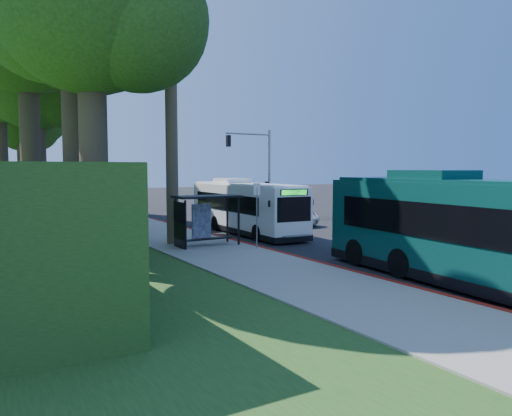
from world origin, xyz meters
TOP-DOWN VIEW (x-y plane):
  - ground at (0.00, 0.00)m, footprint 140.00×140.00m
  - sidewalk at (-7.30, 0.00)m, footprint 4.50×70.00m
  - red_curb at (-5.00, -4.00)m, footprint 0.25×30.00m
  - grass_verge at (-13.00, 5.00)m, footprint 8.00×70.00m
  - bus_shelter at (-7.26, -2.86)m, footprint 3.20×1.51m
  - stop_sign_pole at (-5.40, -5.00)m, footprint 0.35×0.06m
  - traffic_signal_pole at (3.78, 10.00)m, footprint 4.10×0.30m
  - tree_0 at (-12.40, -0.02)m, footprint 8.40×8.00m
  - tree_1 at (-13.37, 7.98)m, footprint 10.50×10.00m
  - tree_2 at (-11.89, 15.98)m, footprint 8.82×8.40m
  - tree_4 at (-11.40, 31.98)m, footprint 8.40×8.00m
  - tree_5 at (-10.41, 39.99)m, footprint 7.35×7.00m
  - tree_6 at (-12.91, -6.01)m, footprint 7.56×7.20m
  - white_bus at (-2.60, 1.14)m, footprint 2.75×10.93m
  - teal_bus at (-3.00, -14.85)m, footprint 3.86×12.96m
  - pickup at (1.95, 3.17)m, footprint 2.67×5.20m

SIDE VIEW (x-z plane):
  - ground at x=0.00m, z-range 0.00..0.00m
  - grass_verge at x=-13.00m, z-range 0.00..0.06m
  - sidewalk at x=-7.30m, z-range 0.00..0.12m
  - red_curb at x=-5.00m, z-range 0.00..0.13m
  - pickup at x=1.95m, z-range 0.00..1.40m
  - white_bus at x=-2.60m, z-range -0.04..3.19m
  - bus_shelter at x=-7.26m, z-range 0.53..3.08m
  - teal_bus at x=-3.00m, z-range -0.05..3.76m
  - stop_sign_pole at x=-5.40m, z-range 0.50..3.67m
  - traffic_signal_pole at x=3.78m, z-range 0.92..7.92m
  - tree_5 at x=-10.41m, z-range 2.53..15.39m
  - tree_6 at x=-12.91m, z-range 2.84..16.58m
  - tree_4 at x=-11.40m, z-range 2.66..16.80m
  - tree_2 at x=-11.89m, z-range 2.92..18.04m
  - tree_0 at x=-12.40m, z-range 3.35..19.05m
  - tree_1 at x=-13.37m, z-range 3.60..21.86m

